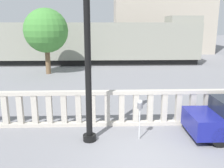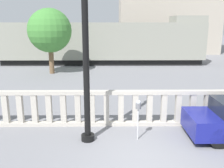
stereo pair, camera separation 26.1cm
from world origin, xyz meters
name	(u,v)px [view 2 (the right image)]	position (x,y,z in m)	size (l,w,h in m)	color
ground_plane	(144,161)	(0.00, 0.00, 0.00)	(160.00, 160.00, 0.00)	slate
balustrade	(135,108)	(0.00, 2.55, 0.68)	(13.51, 0.24, 1.36)	#BCB5A8
lamppost	(86,53)	(-1.69, 1.30, 2.91)	(0.44, 0.44, 6.01)	black
parking_meter	(138,108)	(-0.03, 1.35, 1.11)	(0.18, 0.18, 1.37)	silver
train_near	(104,42)	(-1.50, 17.71, 2.04)	(19.00, 3.11, 4.49)	black
train_far	(98,38)	(-2.42, 27.56, 1.89)	(25.18, 2.85, 4.20)	black
tree_left	(50,31)	(-5.43, 12.88, 3.26)	(3.30, 3.30, 4.93)	brown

